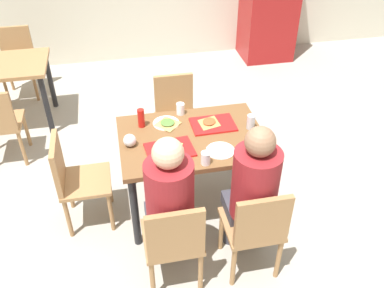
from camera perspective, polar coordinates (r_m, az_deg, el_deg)
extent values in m
cube|color=#9E998E|center=(3.81, 0.00, -8.16)|extent=(10.00, 10.00, 0.02)
cube|color=brown|center=(3.34, 0.00, 0.74)|extent=(1.16, 0.83, 0.04)
cylinder|color=black|center=(3.27, -7.80, -9.19)|extent=(0.06, 0.06, 0.70)
cylinder|color=black|center=(3.44, 9.79, -6.64)|extent=(0.06, 0.06, 0.70)
cylinder|color=black|center=(3.80, -8.79, -1.63)|extent=(0.06, 0.06, 0.70)
cylinder|color=black|center=(3.94, 6.37, 0.24)|extent=(0.06, 0.06, 0.70)
cube|color=#9E7247|center=(2.98, -2.76, -12.57)|extent=(0.40, 0.40, 0.03)
cube|color=#9E7247|center=(2.70, -2.26, -12.42)|extent=(0.38, 0.04, 0.40)
cylinder|color=#9E7247|center=(3.25, -6.19, -13.24)|extent=(0.04, 0.04, 0.40)
cylinder|color=#9E7247|center=(3.27, -0.14, -12.40)|extent=(0.04, 0.04, 0.40)
cylinder|color=#9E7247|center=(3.04, -5.41, -18.07)|extent=(0.04, 0.04, 0.40)
cylinder|color=#9E7247|center=(3.07, 1.18, -17.10)|extent=(0.04, 0.04, 0.40)
cube|color=#9E7247|center=(3.09, 8.11, -10.82)|extent=(0.40, 0.40, 0.03)
cube|color=#9E7247|center=(2.82, 9.64, -10.47)|extent=(0.38, 0.04, 0.40)
cylinder|color=#9E7247|center=(3.31, 4.01, -11.74)|extent=(0.04, 0.04, 0.40)
cylinder|color=#9E7247|center=(3.40, 9.65, -10.74)|extent=(0.04, 0.04, 0.40)
cylinder|color=#9E7247|center=(3.11, 5.68, -16.30)|extent=(0.04, 0.04, 0.40)
cylinder|color=#9E7247|center=(3.20, 11.74, -15.07)|extent=(0.04, 0.04, 0.40)
cube|color=#9E7247|center=(4.09, -2.02, 3.09)|extent=(0.40, 0.40, 0.03)
cube|color=#9E7247|center=(4.13, -2.52, 6.93)|extent=(0.38, 0.04, 0.40)
cylinder|color=#9E7247|center=(4.10, 0.80, -0.46)|extent=(0.04, 0.04, 0.40)
cylinder|color=#9E7247|center=(4.06, -3.90, -1.04)|extent=(0.04, 0.04, 0.40)
cylinder|color=#9E7247|center=(4.37, -0.15, 2.18)|extent=(0.04, 0.04, 0.40)
cylinder|color=#9E7247|center=(4.33, -4.57, 1.66)|extent=(0.04, 0.04, 0.40)
cube|color=#9E7247|center=(3.50, -14.32, -4.97)|extent=(0.40, 0.40, 0.03)
cube|color=#9E7247|center=(3.38, -17.88, -2.57)|extent=(0.04, 0.38, 0.40)
cylinder|color=#9E7247|center=(3.75, -11.26, -5.45)|extent=(0.04, 0.04, 0.40)
cylinder|color=#9E7247|center=(3.51, -11.01, -9.12)|extent=(0.04, 0.04, 0.40)
cylinder|color=#9E7247|center=(3.78, -16.40, -6.03)|extent=(0.04, 0.04, 0.40)
cylinder|color=#9E7247|center=(3.54, -16.56, -9.70)|extent=(0.04, 0.04, 0.40)
cylinder|color=#383842|center=(3.28, -4.74, -12.07)|extent=(0.10, 0.10, 0.43)
cylinder|color=#383842|center=(3.29, -1.92, -11.69)|extent=(0.10, 0.10, 0.43)
cube|color=#383842|center=(3.02, -3.20, -9.93)|extent=(0.32, 0.28, 0.10)
cylinder|color=maroon|center=(2.72, -3.06, -7.09)|extent=(0.32, 0.32, 0.52)
sphere|color=#DBAD89|center=(2.50, -3.31, -1.27)|extent=(0.20, 0.20, 0.20)
cylinder|color=#383842|center=(3.36, 5.26, -10.57)|extent=(0.10, 0.10, 0.43)
cylinder|color=#383842|center=(3.40, 7.89, -10.12)|extent=(0.10, 0.10, 0.43)
cube|color=#383842|center=(3.12, 7.46, -8.31)|extent=(0.32, 0.28, 0.10)
cylinder|color=maroon|center=(2.84, 8.62, -5.39)|extent=(0.32, 0.32, 0.52)
sphere|color=#8C664C|center=(2.62, 9.31, 0.31)|extent=(0.20, 0.20, 0.20)
cube|color=red|center=(3.18, -3.06, -0.78)|extent=(0.38, 0.29, 0.02)
cube|color=red|center=(3.46, 2.88, 2.69)|extent=(0.36, 0.26, 0.02)
cylinder|color=white|center=(3.49, -3.56, 2.87)|extent=(0.22, 0.22, 0.01)
cylinder|color=white|center=(3.18, 3.90, -0.90)|extent=(0.22, 0.22, 0.01)
pyramid|color=tan|center=(3.18, -3.13, -0.48)|extent=(0.22, 0.24, 0.01)
ellipsoid|color=#B74723|center=(3.17, -3.14, -0.33)|extent=(0.16, 0.17, 0.01)
pyramid|color=#C68C47|center=(3.46, 2.35, 2.98)|extent=(0.22, 0.23, 0.01)
ellipsoid|color=#B74723|center=(3.45, 2.36, 3.12)|extent=(0.15, 0.16, 0.01)
pyramid|color=tan|center=(3.46, -3.37, 2.84)|extent=(0.17, 0.18, 0.01)
ellipsoid|color=#4C7233|center=(3.46, -3.37, 2.98)|extent=(0.12, 0.12, 0.01)
cylinder|color=white|center=(3.58, -1.59, 4.83)|extent=(0.07, 0.07, 0.10)
cylinder|color=white|center=(3.03, 1.88, -1.95)|extent=(0.07, 0.07, 0.10)
cylinder|color=#B7BCC6|center=(3.42, 8.04, 3.00)|extent=(0.07, 0.07, 0.12)
cylinder|color=red|center=(3.43, -6.96, 3.53)|extent=(0.06, 0.06, 0.16)
sphere|color=silver|center=(3.24, -8.50, 0.50)|extent=(0.10, 0.10, 0.10)
cube|color=#9E7247|center=(4.89, -24.40, 9.73)|extent=(0.90, 0.70, 0.04)
cylinder|color=black|center=(4.73, -19.24, 4.96)|extent=(0.06, 0.06, 0.70)
cylinder|color=black|center=(5.23, -18.80, 8.21)|extent=(0.06, 0.06, 0.70)
cube|color=#9E7247|center=(4.47, -24.63, 2.66)|extent=(0.40, 0.40, 0.03)
cylinder|color=#9E7247|center=(4.68, -21.68, 1.87)|extent=(0.04, 0.04, 0.40)
cylinder|color=#9E7247|center=(4.41, -22.14, -0.59)|extent=(0.04, 0.04, 0.40)
cube|color=#9E7247|center=(5.59, -22.68, 9.95)|extent=(0.40, 0.40, 0.03)
cube|color=#9E7247|center=(5.67, -22.97, 12.67)|extent=(0.38, 0.04, 0.40)
cylinder|color=#9E7247|center=(5.50, -20.64, 7.46)|extent=(0.04, 0.04, 0.40)
cylinder|color=#9E7247|center=(5.57, -24.07, 6.94)|extent=(0.04, 0.04, 0.40)
cylinder|color=#9E7247|center=(5.80, -20.34, 9.05)|extent=(0.04, 0.04, 0.40)
cylinder|color=#9E7247|center=(5.87, -23.61, 8.54)|extent=(0.04, 0.04, 0.40)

